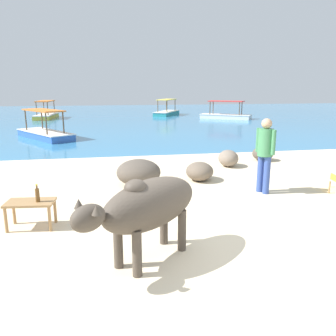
{
  "coord_description": "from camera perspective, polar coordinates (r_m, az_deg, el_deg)",
  "views": [
    {
      "loc": [
        -1.64,
        -4.27,
        2.31
      ],
      "look_at": [
        -0.33,
        3.0,
        0.55
      ],
      "focal_mm": 36.67,
      "sensor_mm": 36.0,
      "label": 1
    }
  ],
  "objects": [
    {
      "name": "sand_beach",
      "position": [
        5.11,
        9.95,
        -13.41
      ],
      "size": [
        18.0,
        14.0,
        0.04
      ],
      "primitive_type": "cube",
      "color": "beige",
      "rests_on": "ground"
    },
    {
      "name": "water_surface",
      "position": [
        26.42,
        -6.7,
        8.28
      ],
      "size": [
        60.0,
        36.0,
        0.03
      ],
      "primitive_type": "cube",
      "color": "teal",
      "rests_on": "ground"
    },
    {
      "name": "cow",
      "position": [
        4.47,
        -3.3,
        -6.23
      ],
      "size": [
        1.84,
        1.65,
        1.16
      ],
      "rotation": [
        0.0,
        0.0,
        3.84
      ],
      "color": "#4C4238",
      "rests_on": "sand_beach"
    },
    {
      "name": "low_bench_table",
      "position": [
        6.05,
        -21.9,
        -5.85
      ],
      "size": [
        0.8,
        0.51,
        0.45
      ],
      "rotation": [
        0.0,
        0.0,
        -0.1
      ],
      "color": "#A37A4C",
      "rests_on": "sand_beach"
    },
    {
      "name": "bottle",
      "position": [
        5.93,
        -20.88,
        -4.17
      ],
      "size": [
        0.07,
        0.07,
        0.3
      ],
      "color": "brown",
      "rests_on": "low_bench_table"
    },
    {
      "name": "person_standing",
      "position": [
        7.61,
        15.83,
        2.89
      ],
      "size": [
        0.32,
        0.48,
        1.62
      ],
      "rotation": [
        0.0,
        0.0,
        3.54
      ],
      "color": "#334C99",
      "rests_on": "sand_beach"
    },
    {
      "name": "shore_rock_large",
      "position": [
        8.51,
        5.28,
        -0.55
      ],
      "size": [
        0.79,
        0.87,
        0.46
      ],
      "primitive_type": "ellipsoid",
      "rotation": [
        0.0,
        0.0,
        1.4
      ],
      "color": "#6B5B4C",
      "rests_on": "sand_beach"
    },
    {
      "name": "shore_rock_medium",
      "position": [
        10.12,
        9.99,
        1.62
      ],
      "size": [
        0.63,
        0.77,
        0.48
      ],
      "primitive_type": "ellipsoid",
      "rotation": [
        0.0,
        0.0,
        1.49
      ],
      "color": "gray",
      "rests_on": "sand_beach"
    },
    {
      "name": "shore_rock_small",
      "position": [
        8.08,
        -4.9,
        -0.72
      ],
      "size": [
        1.13,
        1.11,
        0.61
      ],
      "primitive_type": "ellipsoid",
      "rotation": [
        0.0,
        0.0,
        0.1
      ],
      "color": "brown",
      "rests_on": "sand_beach"
    },
    {
      "name": "shore_rock_flat",
      "position": [
        11.19,
        15.48,
        2.33
      ],
      "size": [
        0.91,
        0.91,
        0.43
      ],
      "primitive_type": "ellipsoid",
      "rotation": [
        0.0,
        0.0,
        2.27
      ],
      "color": "brown",
      "rests_on": "sand_beach"
    },
    {
      "name": "boat_white",
      "position": [
        25.66,
        9.55,
        8.69
      ],
      "size": [
        3.68,
        3.03,
        1.29
      ],
      "rotation": [
        0.0,
        0.0,
        5.68
      ],
      "color": "white",
      "rests_on": "water_surface"
    },
    {
      "name": "boat_teal",
      "position": [
        28.58,
        -0.22,
        9.34
      ],
      "size": [
        2.77,
        3.78,
        1.29
      ],
      "rotation": [
        0.0,
        0.0,
        4.21
      ],
      "color": "teal",
      "rests_on": "water_surface"
    },
    {
      "name": "boat_yellow",
      "position": [
        27.07,
        -19.59,
        8.35
      ],
      "size": [
        1.4,
        3.74,
        1.29
      ],
      "rotation": [
        0.0,
        0.0,
        1.5
      ],
      "color": "gold",
      "rests_on": "water_surface"
    },
    {
      "name": "boat_blue",
      "position": [
        16.58,
        -19.78,
        5.61
      ],
      "size": [
        2.99,
        3.7,
        1.29
      ],
      "rotation": [
        0.0,
        0.0,
        2.15
      ],
      "color": "#3866B7",
      "rests_on": "water_surface"
    }
  ]
}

